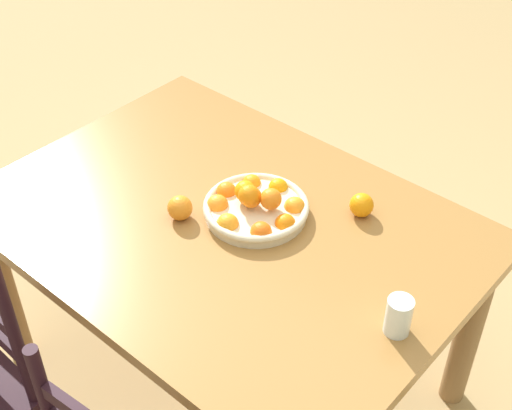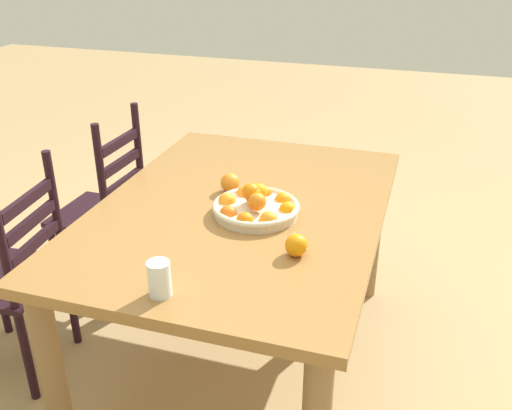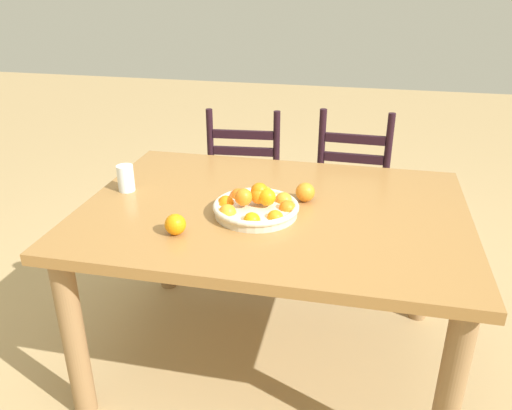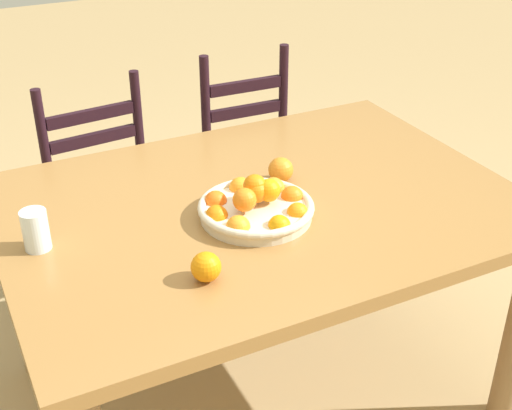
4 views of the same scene
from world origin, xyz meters
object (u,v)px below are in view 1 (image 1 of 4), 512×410
object	(u,v)px
fruit_bowl	(255,207)
dining_table	(227,246)
drinking_glass	(399,316)
orange_loose_0	(180,208)
orange_loose_1	(361,205)

from	to	relation	value
fruit_bowl	dining_table	bearing A→B (deg)	55.59
dining_table	drinking_glass	bearing A→B (deg)	177.05
orange_loose_0	orange_loose_1	bearing A→B (deg)	-137.30
dining_table	fruit_bowl	world-z (taller)	fruit_bowl
drinking_glass	dining_table	bearing A→B (deg)	-2.95
orange_loose_0	orange_loose_1	xyz separation A→B (m)	(-0.42, -0.38, -0.00)
dining_table	orange_loose_1	distance (m)	0.45
orange_loose_1	drinking_glass	world-z (taller)	drinking_glass
orange_loose_0	fruit_bowl	bearing A→B (deg)	-135.90
fruit_bowl	orange_loose_1	size ratio (longest dim) A/B	4.35
fruit_bowl	drinking_glass	size ratio (longest dim) A/B	2.96
fruit_bowl	orange_loose_1	distance (m)	0.33
dining_table	orange_loose_0	world-z (taller)	orange_loose_0
fruit_bowl	orange_loose_0	world-z (taller)	fruit_bowl
drinking_glass	orange_loose_0	bearing A→B (deg)	3.91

